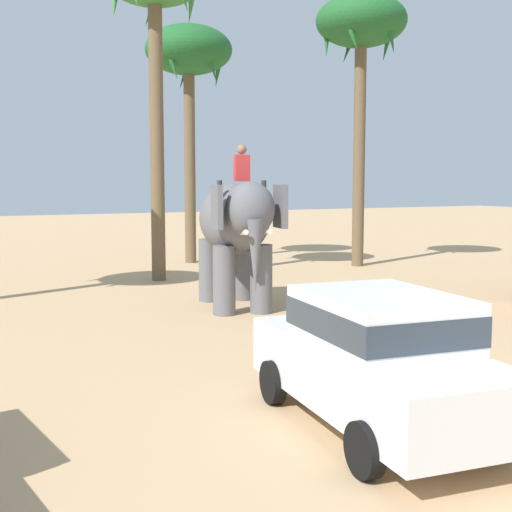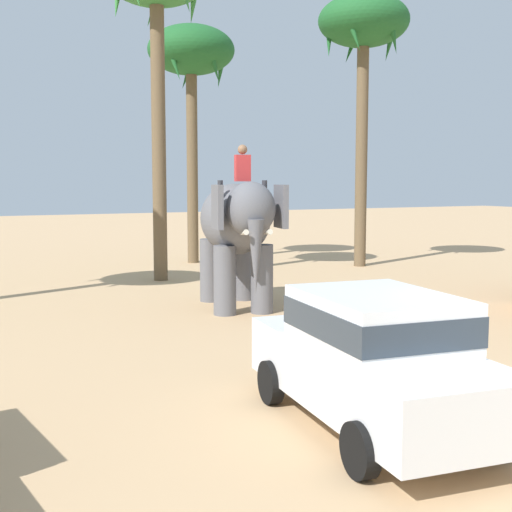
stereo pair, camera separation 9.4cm
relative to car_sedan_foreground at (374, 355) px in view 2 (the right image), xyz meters
The scene contains 4 objects.
car_sedan_foreground is the anchor object (origin of this frame).
elephant_with_mahout 8.33m from the car_sedan_foreground, 75.92° to the left, with size 2.33×4.01×3.88m.
palm_tree_near_hut 18.18m from the car_sedan_foreground, 54.55° to the left, with size 3.20×3.20×9.56m.
palm_tree_far_back 19.12m from the car_sedan_foreground, 74.94° to the left, with size 3.20×3.20×8.76m.
Camera 2 is at (-6.84, -4.86, 3.04)m, focal length 47.91 mm.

